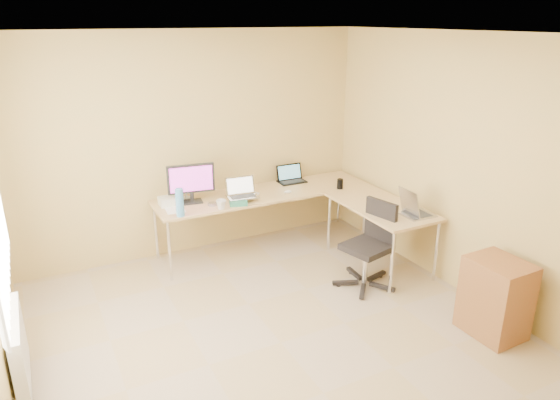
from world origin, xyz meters
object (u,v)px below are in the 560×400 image
laptop_center (242,188)px  desk_return (379,235)px  desk_fan (186,187)px  mug (221,204)px  keyboard (245,196)px  monitor (191,183)px  laptop_return (418,204)px  desk_main (265,220)px  laptop_black (292,174)px  water_bottle (180,202)px  office_chair (367,243)px  cabinet (495,298)px

laptop_center → desk_return: bearing=-27.5°
desk_return → desk_fan: size_ratio=4.61×
mug → desk_fan: bearing=116.0°
keyboard → desk_return: bearing=-58.4°
monitor → desk_return: bearing=-21.4°
laptop_return → desk_main: bearing=40.4°
monitor → laptop_black: size_ratio=1.53×
keyboard → water_bottle: water_bottle is taller
laptop_black → keyboard: laptop_black is taller
desk_main → monitor: size_ratio=5.01×
monitor → keyboard: (0.61, -0.11, -0.22)m
monitor → mug: monitor is taller
mug → laptop_return: size_ratio=0.30×
laptop_black → water_bottle: water_bottle is taller
monitor → laptop_black: (1.37, 0.15, -0.12)m
mug → office_chair: bearing=-40.7°
cabinet → laptop_center: bearing=118.9°
mug → water_bottle: bearing=180.0°
desk_main → laptop_center: bearing=-155.4°
desk_main → desk_fan: size_ratio=9.40×
desk_main → desk_fan: desk_fan is taller
laptop_center → laptop_black: laptop_center is taller
desk_return → office_chair: bearing=-142.1°
cabinet → keyboard: bearing=116.5°
monitor → desk_fan: (-0.02, 0.15, -0.09)m
desk_fan → office_chair: bearing=-43.8°
desk_main → laptop_return: 1.87m
laptop_black → cabinet: size_ratio=0.48×
keyboard → desk_main: bearing=-9.7°
laptop_center → laptop_black: size_ratio=0.99×
desk_main → laptop_center: 0.65m
desk_main → water_bottle: bearing=-165.2°
keyboard → office_chair: size_ratio=0.41×
office_chair → mug: bearing=125.6°
monitor → desk_fan: 0.17m
office_chair → water_bottle: bearing=134.4°
keyboard → desk_fan: desk_fan is taller
desk_main → office_chair: office_chair is taller
cabinet → office_chair: bearing=111.1°
laptop_center → cabinet: laptop_center is taller
cabinet → desk_main: bearing=110.9°
keyboard → cabinet: 2.87m
laptop_return → desk_fan: bearing=53.4°
laptop_center → monitor: bearing=162.6°
desk_main → office_chair: (0.54, -1.34, 0.14)m
desk_main → laptop_black: 0.70m
desk_return → cabinet: (0.08, -1.57, -0.01)m
keyboard → laptop_return: (1.40, -1.35, 0.11)m
water_bottle → monitor: bearing=55.5°
keyboard → laptop_return: size_ratio=1.01×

